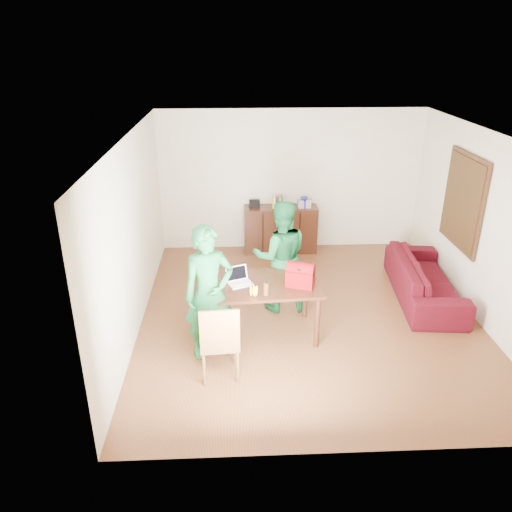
{
  "coord_description": "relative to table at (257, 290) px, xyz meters",
  "views": [
    {
      "loc": [
        -1.1,
        -6.54,
        3.9
      ],
      "look_at": [
        -0.8,
        -0.28,
        1.12
      ],
      "focal_mm": 35.0,
      "sensor_mm": 36.0,
      "label": 1
    }
  ],
  "objects": [
    {
      "name": "laptop",
      "position": [
        -0.22,
        -0.01,
        0.15
      ],
      "size": [
        0.36,
        0.31,
        0.22
      ],
      "rotation": [
        0.0,
        0.0,
        0.38
      ],
      "color": "white",
      "rests_on": "table"
    },
    {
      "name": "table",
      "position": [
        0.0,
        0.0,
        0.0
      ],
      "size": [
        1.77,
        1.07,
        0.8
      ],
      "rotation": [
        0.0,
        0.0,
        0.06
      ],
      "color": "black",
      "rests_on": "ground"
    },
    {
      "name": "chair",
      "position": [
        -0.5,
        -0.93,
        -0.4
      ],
      "size": [
        0.5,
        0.48,
        1.04
      ],
      "rotation": [
        0.0,
        0.0,
        0.07
      ],
      "color": "brown",
      "rests_on": "ground"
    },
    {
      "name": "sofa",
      "position": [
        2.75,
        0.98,
        -0.38
      ],
      "size": [
        1.08,
        2.28,
        0.64
      ],
      "primitive_type": "imported",
      "rotation": [
        0.0,
        0.0,
        1.47
      ],
      "color": "#3C070C",
      "rests_on": "ground"
    },
    {
      "name": "bottle",
      "position": [
        0.11,
        -0.32,
        0.2
      ],
      "size": [
        0.09,
        0.09,
        0.2
      ],
      "primitive_type": "cylinder",
      "rotation": [
        0.0,
        0.0,
        -0.43
      ],
      "color": "#553313",
      "rests_on": "table"
    },
    {
      "name": "room",
      "position": [
        0.81,
        0.61,
        0.61
      ],
      "size": [
        5.2,
        5.7,
        2.9
      ],
      "color": "#492112",
      "rests_on": "ground"
    },
    {
      "name": "red_bag",
      "position": [
        0.58,
        -0.09,
        0.24
      ],
      "size": [
        0.42,
        0.33,
        0.27
      ],
      "primitive_type": "cube",
      "rotation": [
        0.0,
        0.0,
        -0.36
      ],
      "color": "maroon",
      "rests_on": "table"
    },
    {
      "name": "person_near",
      "position": [
        -0.63,
        -0.44,
        0.21
      ],
      "size": [
        0.77,
        0.63,
        1.81
      ],
      "primitive_type": "imported",
      "rotation": [
        0.0,
        0.0,
        0.35
      ],
      "color": "#15622F",
      "rests_on": "ground"
    },
    {
      "name": "person_far",
      "position": [
        0.4,
        0.74,
        0.17
      ],
      "size": [
        0.86,
        0.68,
        1.74
      ],
      "primitive_type": "imported",
      "rotation": [
        0.0,
        0.0,
        3.17
      ],
      "color": "#145E2C",
      "rests_on": "ground"
    },
    {
      "name": "bananas",
      "position": [
        -0.05,
        -0.34,
        0.13
      ],
      "size": [
        0.16,
        0.13,
        0.05
      ],
      "primitive_type": null,
      "rotation": [
        0.0,
        0.0,
        -0.29
      ],
      "color": "yellow",
      "rests_on": "table"
    }
  ]
}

